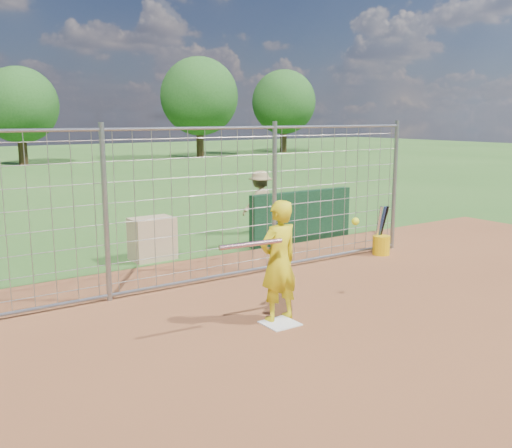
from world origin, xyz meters
TOP-DOWN VIEW (x-y plane):
  - ground at (0.00, 0.00)m, footprint 100.00×100.00m
  - infield_dirt at (0.00, -3.00)m, footprint 18.00×18.00m
  - home_plate at (0.00, -0.20)m, footprint 0.43×0.43m
  - dugout_wall at (3.40, 3.60)m, footprint 2.60×0.20m
  - batter at (0.08, -0.06)m, footprint 0.62×0.43m
  - bystander_c at (3.14, 4.80)m, footprint 0.97×0.60m
  - equipment_bin at (0.06, 3.96)m, footprint 0.81×0.57m
  - equipment_in_play at (-0.10, -0.28)m, footprint 2.04×0.32m
  - bucket_with_bats at (3.92, 1.76)m, footprint 0.34×0.35m
  - backstop_fence at (0.00, 2.00)m, footprint 9.08×0.08m
  - tree_line at (3.13, 28.13)m, footprint 44.66×6.72m

SIDE VIEW (x-z plane):
  - ground at x=0.00m, z-range 0.00..0.00m
  - infield_dirt at x=0.00m, z-range 0.01..0.01m
  - home_plate at x=0.00m, z-range 0.00..0.02m
  - bucket_with_bats at x=3.92m, z-range -0.24..0.73m
  - equipment_bin at x=0.06m, z-range 0.00..0.80m
  - dugout_wall at x=3.40m, z-range 0.00..1.10m
  - bystander_c at x=3.14m, z-range 0.00..1.46m
  - batter at x=0.08m, z-range 0.00..1.62m
  - equipment_in_play at x=-0.10m, z-range 1.06..1.30m
  - backstop_fence at x=0.00m, z-range -0.04..2.56m
  - tree_line at x=3.13m, z-range 0.47..6.95m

